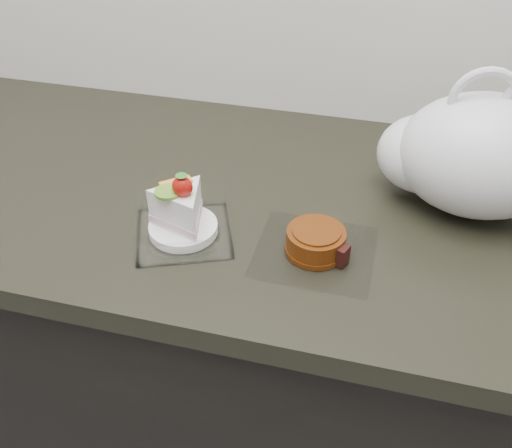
% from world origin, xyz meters
% --- Properties ---
extents(counter, '(2.04, 0.64, 0.90)m').
position_xyz_m(counter, '(0.00, 1.69, 0.45)').
color(counter, black).
rests_on(counter, ground).
extents(cake_tray, '(0.19, 0.19, 0.11)m').
position_xyz_m(cake_tray, '(-0.02, 1.55, 0.93)').
color(cake_tray, white).
rests_on(cake_tray, counter).
extents(mooncake_wrap, '(0.18, 0.17, 0.04)m').
position_xyz_m(mooncake_wrap, '(0.19, 1.56, 0.92)').
color(mooncake_wrap, white).
rests_on(mooncake_wrap, counter).
extents(plastic_bag, '(0.30, 0.21, 0.24)m').
position_xyz_m(plastic_bag, '(0.40, 1.74, 1.00)').
color(plastic_bag, white).
rests_on(plastic_bag, counter).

